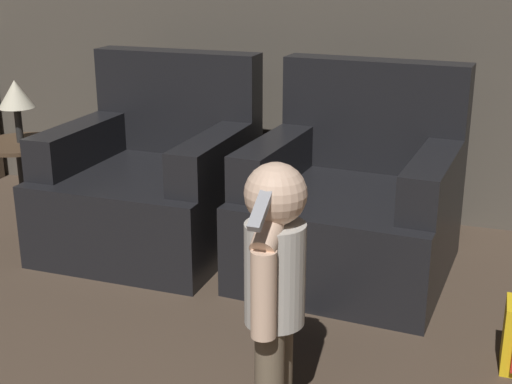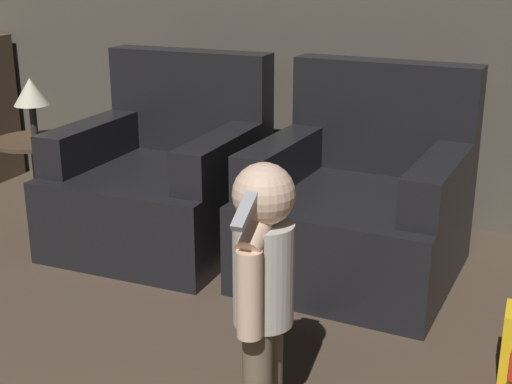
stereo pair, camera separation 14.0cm
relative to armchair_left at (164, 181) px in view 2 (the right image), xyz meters
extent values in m
cube|color=black|center=(0.00, -0.06, -0.11)|extent=(0.89, 0.92, 0.40)
cube|color=black|center=(0.01, 0.31, 0.35)|extent=(0.88, 0.18, 0.53)
cube|color=black|center=(-0.36, -0.06, 0.19)|extent=(0.17, 0.75, 0.20)
cube|color=black|center=(0.36, -0.07, 0.19)|extent=(0.17, 0.75, 0.20)
cube|color=black|center=(1.00, -0.06, -0.11)|extent=(0.95, 0.97, 0.40)
cube|color=black|center=(1.03, 0.31, 0.35)|extent=(0.89, 0.23, 0.53)
cube|color=black|center=(0.64, -0.03, 0.19)|extent=(0.22, 0.75, 0.20)
cube|color=black|center=(1.36, -0.09, 0.19)|extent=(0.22, 0.75, 0.20)
cylinder|color=brown|center=(1.00, -1.15, -0.14)|extent=(0.09, 0.09, 0.33)
cylinder|color=brown|center=(1.00, -1.25, -0.14)|extent=(0.09, 0.09, 0.33)
cylinder|color=#B7B2A8|center=(1.00, -1.20, 0.18)|extent=(0.18, 0.18, 0.32)
sphere|color=beige|center=(1.00, -1.20, 0.43)|extent=(0.18, 0.18, 0.18)
cylinder|color=beige|center=(1.00, -1.31, 0.17)|extent=(0.08, 0.08, 0.27)
cylinder|color=beige|center=(1.00, -1.20, 0.37)|extent=(0.08, 0.27, 0.20)
cube|color=#99999E|center=(1.00, -1.31, 0.44)|extent=(0.04, 0.16, 0.10)
cylinder|color=black|center=(-0.72, -0.06, -0.08)|extent=(0.06, 0.06, 0.46)
cylinder|color=#4C3826|center=(-0.72, -0.06, 0.16)|extent=(0.44, 0.44, 0.02)
cylinder|color=#262626|center=(-0.72, -0.06, 0.26)|extent=(0.04, 0.04, 0.18)
cone|color=beige|center=(-0.72, -0.06, 0.42)|extent=(0.18, 0.18, 0.14)
camera|label=1|loc=(1.57, -3.04, 1.08)|focal=50.00mm
camera|label=2|loc=(1.70, -2.99, 1.08)|focal=50.00mm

